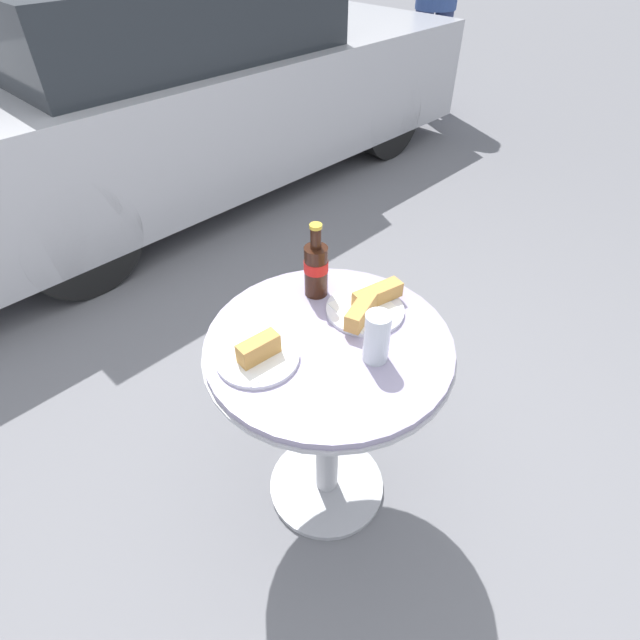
# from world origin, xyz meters

# --- Properties ---
(ground_plane) EXTENTS (30.00, 30.00, 0.00)m
(ground_plane) POSITION_xyz_m (0.00, 0.00, 0.00)
(ground_plane) COLOR slate
(bistro_table) EXTENTS (0.66, 0.66, 0.71)m
(bistro_table) POSITION_xyz_m (0.00, 0.00, 0.52)
(bistro_table) COLOR #B7B7BC
(bistro_table) RESTS_ON ground_plane
(cola_bottle_left) EXTENTS (0.07, 0.07, 0.23)m
(cola_bottle_left) POSITION_xyz_m (0.12, 0.17, 0.79)
(cola_bottle_left) COLOR #33190F
(cola_bottle_left) RESTS_ON bistro_table
(drinking_glass) EXTENTS (0.06, 0.06, 0.14)m
(drinking_glass) POSITION_xyz_m (0.03, -0.13, 0.77)
(drinking_glass) COLOR silver
(drinking_glass) RESTS_ON bistro_table
(lunch_plate_near) EXTENTS (0.21, 0.21, 0.07)m
(lunch_plate_near) POSITION_xyz_m (-0.17, 0.08, 0.72)
(lunch_plate_near) COLOR white
(lunch_plate_near) RESTS_ON bistro_table
(lunch_plate_far) EXTENTS (0.24, 0.22, 0.06)m
(lunch_plate_far) POSITION_xyz_m (0.16, 0.00, 0.73)
(lunch_plate_far) COLOR white
(lunch_plate_far) RESTS_ON bistro_table
(parked_car) EXTENTS (3.92, 1.73, 1.27)m
(parked_car) POSITION_xyz_m (1.16, 2.46, 0.61)
(parked_car) COLOR #B7B7BC
(parked_car) RESTS_ON ground_plane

